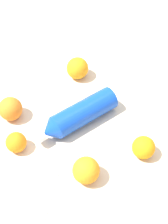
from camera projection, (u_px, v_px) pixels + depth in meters
ground_plane at (79, 112)px, 1.12m from camera, size 2.40×2.40×0.00m
water_bottle at (78, 115)px, 1.06m from camera, size 0.21×0.27×0.08m
orange_0 at (144, 147)px, 0.98m from camera, size 0.07×0.07×0.07m
orange_1 at (86, 170)px, 0.93m from camera, size 0.08×0.08×0.08m
orange_2 at (77, 68)px, 1.21m from camera, size 0.08×0.08×0.08m
orange_3 at (10, 109)px, 1.08m from camera, size 0.08×0.08×0.08m
orange_4 at (16, 142)px, 1.00m from camera, size 0.06×0.06×0.06m
folded_napkin at (30, 186)px, 0.94m from camera, size 0.16×0.20×0.01m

